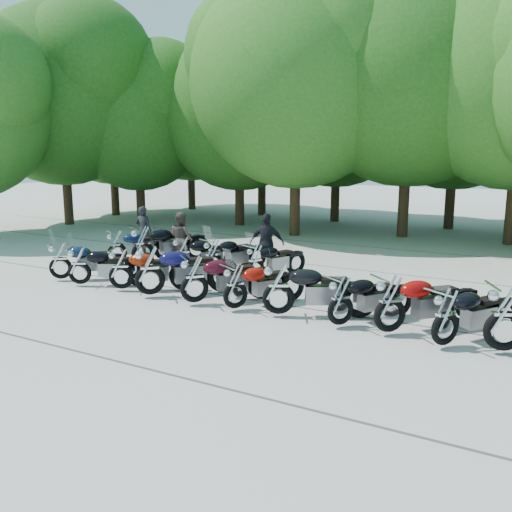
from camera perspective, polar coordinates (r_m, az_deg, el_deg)
The scene contains 30 objects.
ground at distance 11.87m, azimuth -3.56°, elevation -6.44°, with size 90.00×90.00×0.00m, color gray.
tree_0 at distance 31.21m, azimuth -15.02°, elevation 14.19°, with size 7.50×7.50×9.21m.
tree_1 at distance 27.63m, azimuth -12.38°, elevation 13.95°, with size 6.97×6.97×8.55m.
tree_2 at distance 26.11m, azimuth -1.79°, elevation 14.92°, with size 7.31×7.31×8.97m.
tree_3 at distance 23.07m, azimuth 4.29°, elevation 17.92°, with size 8.70×8.70×10.67m.
tree_4 at distance 23.47m, azimuth 15.96°, elevation 18.20°, with size 9.13×9.13×11.20m.
tree_9 at distance 33.54m, azimuth -6.97°, elevation 14.35°, with size 7.59×7.59×9.32m.
tree_10 at distance 30.22m, azimuth 0.64°, elevation 15.06°, with size 7.78×7.78×9.55m.
tree_11 at distance 27.82m, azimuth 8.58°, elevation 14.95°, with size 7.56×7.56×9.28m.
tree_12 at distance 26.41m, azimuth 20.39°, elevation 15.11°, with size 7.88×7.88×9.67m.
tree_17 at distance 27.97m, azimuth -19.84°, elevation 15.53°, with size 8.31×8.31×10.20m.
motorcycle_0 at distance 15.88m, azimuth -19.92°, elevation -0.33°, with size 0.66×2.16×1.22m, color #0C1A36, non-canonical shape.
motorcycle_1 at distance 15.09m, azimuth -18.11°, elevation -0.82°, with size 0.65×2.12×1.20m, color black, non-canonical shape.
motorcycle_2 at distance 14.27m, azimuth -14.03°, elevation -1.15°, with size 0.68×2.22×1.25m, color maroon, non-canonical shape.
motorcycle_3 at distance 13.47m, azimuth -11.13°, elevation -1.33°, with size 0.78×2.55×1.44m, color #100D3A, non-canonical shape.
motorcycle_4 at distance 12.66m, azimuth -6.51°, elevation -2.27°, with size 0.71×2.34×1.33m, color #380713, non-canonical shape.
motorcycle_5 at distance 12.15m, azimuth -2.19°, elevation -3.05°, with size 0.65×2.14×1.21m, color #9A0F05, non-canonical shape.
motorcycle_6 at distance 11.69m, azimuth 2.40°, elevation -3.21°, with size 0.74×2.42×1.37m, color black, non-canonical shape.
motorcycle_7 at distance 11.14m, azimuth 8.92°, elevation -4.48°, with size 0.65×2.15×1.22m, color black, non-canonical shape.
motorcycle_8 at distance 10.86m, azimuth 13.96°, elevation -4.70°, with size 0.73×2.39×1.35m, color #940705, non-canonical shape.
motorcycle_9 at distance 10.46m, azimuth 19.35°, elevation -5.90°, with size 0.68×2.23×1.26m, color black, non-canonical shape.
motorcycle_10 at distance 10.51m, azimuth 24.81°, elevation -5.68°, with size 0.78×2.57×1.45m, color #9F1305, non-canonical shape.
motorcycle_11 at distance 17.66m, azimuth -14.44°, elevation 1.10°, with size 0.66×2.17×1.22m, color #0C1735, non-canonical shape.
motorcycle_12 at distance 17.01m, azimuth -11.85°, elevation 1.23°, with size 0.78×2.57×1.45m, color black, non-canonical shape.
motorcycle_13 at distance 16.02m, azimuth -7.69°, elevation 0.35°, with size 0.66×2.17×1.23m, color black, non-canonical shape.
motorcycle_14 at distance 15.46m, azimuth -4.55°, elevation 0.07°, with size 0.67×2.21×1.25m, color black, non-canonical shape.
motorcycle_15 at distance 14.82m, azimuth -0.07°, elevation -0.53°, with size 0.63×2.07×1.17m, color black, non-canonical shape.
rider_0 at distance 19.15m, azimuth -11.75°, elevation 2.67°, with size 0.61×0.40×1.68m, color black.
rider_1 at distance 17.24m, azimuth -7.85°, elevation 1.85°, with size 0.81×0.63×1.66m, color brown.
rider_2 at distance 15.91m, azimuth 1.16°, elevation 1.36°, with size 1.03×0.43×1.76m, color black.
Camera 1 is at (6.16, -9.50, 3.58)m, focal length 38.00 mm.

